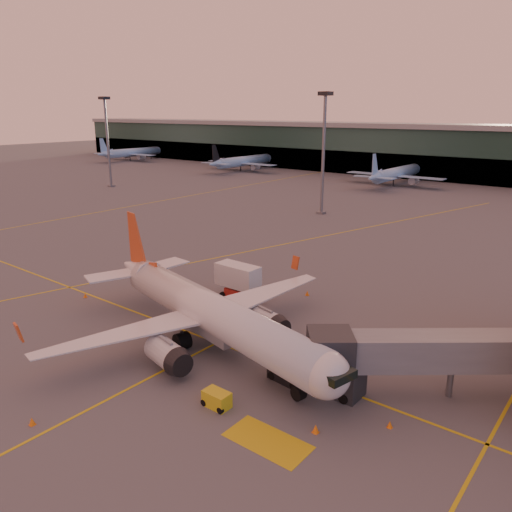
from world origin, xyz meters
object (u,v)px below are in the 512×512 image
Objects in this scene: gpu_cart at (217,399)px; pushback_tug at (289,373)px; main_airplane at (208,312)px; catering_truck at (238,280)px.

pushback_tug is (2.22, 6.53, 0.10)m from gpu_cart.
pushback_tug is at bearing 71.53° from gpu_cart.
pushback_tug reaches higher than gpu_cart.
pushback_tug is (9.95, -0.69, -2.75)m from main_airplane.
pushback_tug is at bearing -36.35° from catering_truck.
main_airplane is 10.34m from pushback_tug.
main_airplane is 15.75× the size of gpu_cart.
gpu_cart is at bearing -102.90° from pushback_tug.
catering_truck is 22.90m from gpu_cart.
main_airplane is at bearing 137.22° from gpu_cart.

